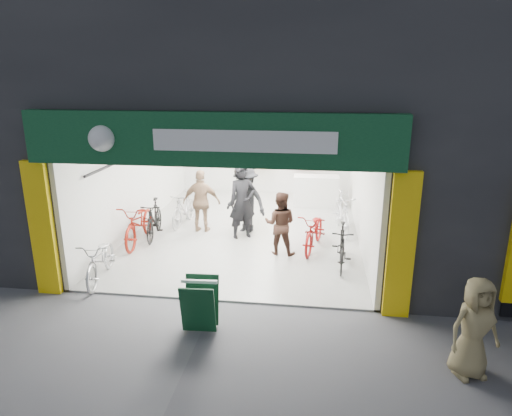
% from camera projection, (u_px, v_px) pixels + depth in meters
% --- Properties ---
extents(ground, '(60.00, 60.00, 0.00)m').
position_uv_depth(ground, '(215.00, 302.00, 8.52)').
color(ground, '#56565B').
rests_on(ground, ground).
extents(building, '(17.00, 10.27, 8.00)m').
position_uv_depth(building, '(287.00, 64.00, 11.89)').
color(building, '#232326').
rests_on(building, ground).
extents(bike_left_front, '(0.87, 1.80, 0.91)m').
position_uv_depth(bike_left_front, '(101.00, 259.00, 9.28)').
color(bike_left_front, '#B2B3B7').
rests_on(bike_left_front, ground).
extents(bike_left_midfront, '(0.69, 1.70, 0.99)m').
position_uv_depth(bike_left_midfront, '(154.00, 219.00, 11.64)').
color(bike_left_midfront, black).
rests_on(bike_left_midfront, ground).
extents(bike_left_midback, '(0.83, 2.05, 1.06)m').
position_uv_depth(bike_left_midback, '(140.00, 223.00, 11.26)').
color(bike_left_midback, maroon).
rests_on(bike_left_midback, ground).
extents(bike_left_back, '(0.66, 1.65, 0.96)m').
position_uv_depth(bike_left_back, '(184.00, 209.00, 12.60)').
color(bike_left_back, '#A2A2A6').
rests_on(bike_left_back, ground).
extents(bike_right_front, '(0.52, 1.60, 0.95)m').
position_uv_depth(bike_right_front, '(342.00, 246.00, 9.91)').
color(bike_right_front, black).
rests_on(bike_right_front, ground).
extents(bike_right_mid, '(0.95, 1.88, 0.94)m').
position_uv_depth(bike_right_mid, '(315.00, 231.00, 10.89)').
color(bike_right_mid, maroon).
rests_on(bike_right_mid, ground).
extents(bike_right_back, '(0.77, 1.88, 1.09)m').
position_uv_depth(bike_right_back, '(342.00, 213.00, 12.02)').
color(bike_right_back, silver).
rests_on(bike_right_back, ground).
extents(customer_a, '(0.84, 0.75, 1.92)m').
position_uv_depth(customer_a, '(242.00, 203.00, 11.45)').
color(customer_a, black).
rests_on(customer_a, ground).
extents(customer_b, '(0.78, 0.63, 1.52)m').
position_uv_depth(customer_b, '(280.00, 224.00, 10.49)').
color(customer_b, '#39221A').
rests_on(customer_b, ground).
extents(customer_c, '(1.33, 1.08, 1.79)m').
position_uv_depth(customer_c, '(246.00, 200.00, 11.91)').
color(customer_c, black).
rests_on(customer_c, ground).
extents(customer_d, '(0.99, 0.42, 1.69)m').
position_uv_depth(customer_d, '(202.00, 202.00, 11.92)').
color(customer_d, '#987558').
rests_on(customer_d, ground).
extents(pedestrian_near, '(0.84, 0.67, 1.48)m').
position_uv_depth(pedestrian_near, '(474.00, 328.00, 6.27)').
color(pedestrian_near, '#897A50').
rests_on(pedestrian_near, ground).
extents(sandwich_board, '(0.59, 0.61, 0.87)m').
position_uv_depth(sandwich_board, '(200.00, 304.00, 7.47)').
color(sandwich_board, '#0E381D').
rests_on(sandwich_board, ground).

